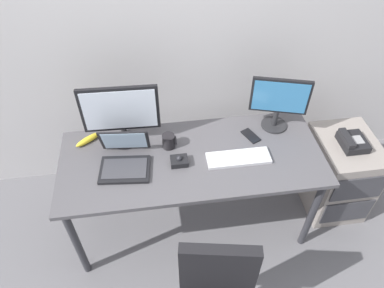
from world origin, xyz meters
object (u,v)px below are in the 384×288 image
at_px(monitor_main, 120,112).
at_px(keyboard, 238,158).
at_px(trackball_mouse, 179,161).
at_px(laptop, 125,159).
at_px(monitor_side, 279,101).
at_px(file_cabinet, 337,174).
at_px(cell_phone, 251,136).
at_px(desk_phone, 352,142).
at_px(banana, 88,139).
at_px(coffee_mug, 169,141).

bearing_deg(monitor_main, keyboard, -20.78).
height_order(monitor_main, trackball_mouse, monitor_main).
relative_size(monitor_main, laptop, 1.46).
bearing_deg(monitor_side, file_cabinet, -17.47).
distance_m(keyboard, cell_phone, 0.24).
height_order(file_cabinet, trackball_mouse, trackball_mouse).
bearing_deg(monitor_main, trackball_mouse, -36.99).
xyz_separation_m(desk_phone, trackball_mouse, (-1.23, -0.08, 0.08)).
xyz_separation_m(monitor_main, laptop, (-0.00, -0.22, -0.20)).
height_order(file_cabinet, laptop, laptop).
relative_size(monitor_side, cell_phone, 2.77).
height_order(desk_phone, keyboard, keyboard).
height_order(cell_phone, banana, banana).
relative_size(file_cabinet, banana, 3.51).
bearing_deg(trackball_mouse, banana, 154.30).
distance_m(desk_phone, monitor_main, 1.60).
bearing_deg(cell_phone, desk_phone, -32.52).
distance_m(monitor_side, cell_phone, 0.30).
distance_m(trackball_mouse, banana, 0.65).
bearing_deg(banana, trackball_mouse, -25.70).
xyz_separation_m(monitor_side, keyboard, (-0.32, -0.28, -0.21)).
bearing_deg(cell_phone, trackball_mouse, 174.54).
xyz_separation_m(desk_phone, banana, (-1.81, 0.20, 0.07)).
relative_size(file_cabinet, monitor_side, 1.69).
bearing_deg(trackball_mouse, file_cabinet, 4.44).
xyz_separation_m(file_cabinet, coffee_mug, (-1.28, 0.06, 0.47)).
height_order(coffee_mug, banana, coffee_mug).
xyz_separation_m(trackball_mouse, coffee_mug, (-0.05, 0.16, 0.03)).
bearing_deg(laptop, file_cabinet, 2.09).
distance_m(monitor_main, trackball_mouse, 0.48).
bearing_deg(coffee_mug, trackball_mouse, -73.01).
relative_size(keyboard, laptop, 1.21).
distance_m(trackball_mouse, coffee_mug, 0.17).
height_order(monitor_side, cell_phone, monitor_side).
xyz_separation_m(trackball_mouse, banana, (-0.59, 0.28, -0.00)).
bearing_deg(coffee_mug, file_cabinet, -2.86).
bearing_deg(coffee_mug, banana, 167.19).
xyz_separation_m(coffee_mug, banana, (-0.54, 0.12, -0.03)).
bearing_deg(coffee_mug, cell_phone, 1.89).
xyz_separation_m(trackball_mouse, cell_phone, (0.52, 0.18, -0.02)).
height_order(laptop, banana, laptop).
height_order(laptop, trackball_mouse, laptop).
bearing_deg(laptop, coffee_mug, 22.69).
relative_size(desk_phone, monitor_side, 0.51).
bearing_deg(banana, laptop, -44.67).
bearing_deg(laptop, banana, 135.33).
relative_size(file_cabinet, keyboard, 1.63).
relative_size(monitor_side, keyboard, 0.96).
xyz_separation_m(file_cabinet, monitor_side, (-0.53, 0.17, 0.65)).
xyz_separation_m(file_cabinet, keyboard, (-0.85, -0.11, 0.43)).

